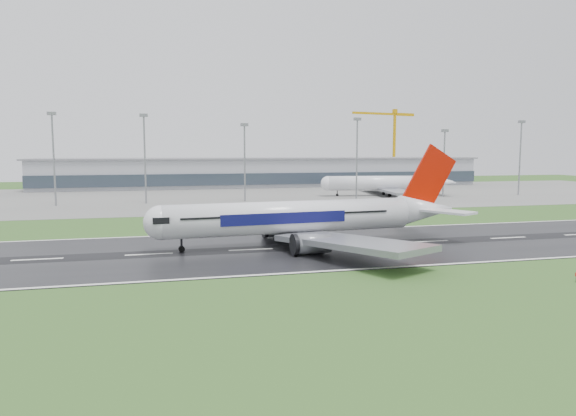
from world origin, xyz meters
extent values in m
plane|color=#2B521E|center=(0.00, 0.00, 0.00)|extent=(520.00, 520.00, 0.00)
cube|color=black|center=(0.00, 0.00, 0.05)|extent=(400.00, 45.00, 0.10)
cube|color=slate|center=(0.00, 125.00, 0.04)|extent=(400.00, 130.00, 0.08)
cube|color=#9698A1|center=(0.00, 185.00, 7.50)|extent=(240.00, 36.00, 15.00)
cylinder|color=gray|center=(-94.07, 100.00, 16.22)|extent=(0.64, 0.64, 32.44)
cylinder|color=gray|center=(-62.50, 100.00, 16.15)|extent=(0.64, 0.64, 32.31)
cylinder|color=gray|center=(-24.92, 100.00, 14.63)|extent=(0.64, 0.64, 29.27)
cylinder|color=gray|center=(21.66, 100.00, 16.03)|extent=(0.64, 0.64, 32.06)
cylinder|color=gray|center=(61.55, 100.00, 13.86)|extent=(0.64, 0.64, 27.72)
cylinder|color=gray|center=(99.24, 100.00, 15.98)|extent=(0.64, 0.64, 31.97)
camera|label=1|loc=(-57.88, -103.81, 20.25)|focal=32.81mm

